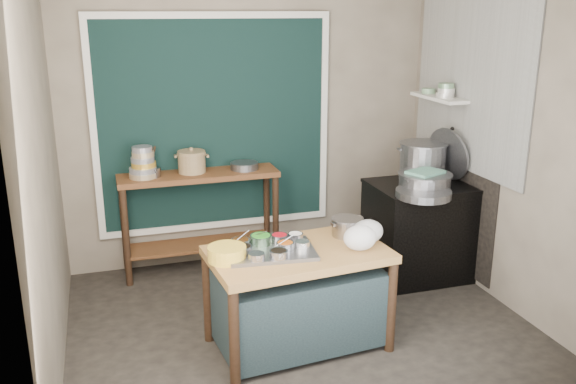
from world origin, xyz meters
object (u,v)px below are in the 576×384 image
object	(u,v)px
stove_block	(420,232)
stock_pot	(422,161)
back_counter	(201,222)
steamer	(425,182)
ceramic_crock	(192,163)
prep_table	(298,299)
utensil_cup	(153,172)
condiment_tray	(271,251)
saucepan	(347,227)
yellow_basin	(227,253)

from	to	relation	value
stove_block	stock_pot	distance (m)	0.64
back_counter	steamer	xyz separation A→B (m)	(1.80, -0.91, 0.48)
ceramic_crock	stock_pot	size ratio (longest dim) A/B	0.61
prep_table	steamer	world-z (taller)	steamer
stove_block	utensil_cup	bearing A→B (deg)	162.80
condiment_tray	ceramic_crock	xyz separation A→B (m)	(-0.30, 1.59, 0.28)
condiment_tray	saucepan	world-z (taller)	saucepan
yellow_basin	utensil_cup	size ratio (longest dim) A/B	1.86
condiment_tray	ceramic_crock	bearing A→B (deg)	100.55
back_counter	yellow_basin	world-z (taller)	back_counter
back_counter	steamer	size ratio (longest dim) A/B	3.05
ceramic_crock	saucepan	bearing A→B (deg)	-56.81
stove_block	ceramic_crock	distance (m)	2.18
utensil_cup	ceramic_crock	distance (m)	0.36
back_counter	saucepan	xyz separation A→B (m)	(0.88, -1.40, 0.34)
back_counter	stock_pot	distance (m)	2.12
prep_table	steamer	size ratio (longest dim) A/B	2.63
condiment_tray	yellow_basin	world-z (taller)	yellow_basin
utensil_cup	saucepan	bearing A→B (deg)	-47.08
back_counter	utensil_cup	distance (m)	0.66
back_counter	utensil_cup	size ratio (longest dim) A/B	10.33
condiment_tray	steamer	xyz separation A→B (m)	(1.56, 0.65, 0.19)
saucepan	stock_pot	xyz separation A→B (m)	(1.07, 0.81, 0.24)
stove_block	stock_pot	world-z (taller)	stock_pot
back_counter	ceramic_crock	world-z (taller)	ceramic_crock
condiment_tray	ceramic_crock	world-z (taller)	ceramic_crock
condiment_tray	ceramic_crock	distance (m)	1.64
utensil_cup	stock_pot	size ratio (longest dim) A/B	0.32
steamer	stove_block	bearing A→B (deg)	61.93
stove_block	saucepan	distance (m)	1.28
utensil_cup	stock_pot	xyz separation A→B (m)	(2.36, -0.58, 0.06)
yellow_basin	ceramic_crock	distance (m)	1.65
utensil_cup	ceramic_crock	bearing A→B (deg)	7.27
utensil_cup	steamer	world-z (taller)	same
prep_table	stock_pot	xyz separation A→B (m)	(1.51, 0.99, 0.68)
stove_block	stock_pot	bearing A→B (deg)	68.83
back_counter	stove_block	size ratio (longest dim) A/B	1.61
condiment_tray	stock_pot	distance (m)	1.98
prep_table	stove_block	world-z (taller)	stove_block
prep_table	back_counter	distance (m)	1.64
stove_block	ceramic_crock	xyz separation A→B (m)	(-1.95, 0.76, 0.62)
utensil_cup	steamer	size ratio (longest dim) A/B	0.30
condiment_tray	prep_table	bearing A→B (deg)	-6.13
prep_table	condiment_tray	bearing A→B (deg)	168.71
utensil_cup	back_counter	bearing A→B (deg)	2.34
back_counter	condiment_tray	bearing A→B (deg)	-81.12
stove_block	steamer	distance (m)	0.57
saucepan	ceramic_crock	distance (m)	1.72
prep_table	back_counter	bearing A→B (deg)	100.40
saucepan	utensil_cup	distance (m)	1.90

